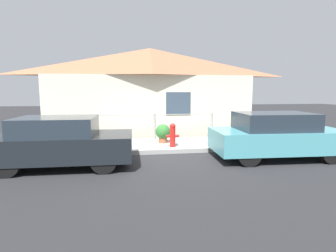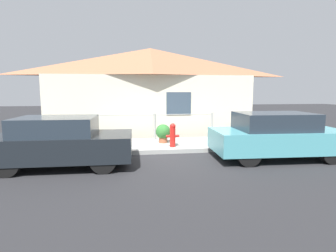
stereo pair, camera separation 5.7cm
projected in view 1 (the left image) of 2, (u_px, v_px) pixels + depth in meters
name	position (u px, v px, depth m)	size (l,w,h in m)	color
ground_plane	(160.00, 154.00, 8.68)	(60.00, 60.00, 0.00)	#262628
sidewalk	(157.00, 145.00, 9.75)	(24.00, 2.22, 0.15)	#9E9E99
house	(150.00, 67.00, 12.16)	(9.64, 2.23, 4.05)	beige
fence	(154.00, 125.00, 10.61)	(4.90, 0.10, 1.03)	#999993
car_left	(62.00, 142.00, 7.13)	(3.75, 1.77, 1.39)	black
car_right	(277.00, 136.00, 8.05)	(4.06, 1.87, 1.43)	teal
fire_hydrant	(173.00, 135.00, 9.09)	(0.46, 0.20, 0.83)	red
potted_plant_near_hydrant	(163.00, 133.00, 9.84)	(0.55, 0.55, 0.70)	#9E5638
potted_plant_by_fence	(81.00, 133.00, 9.80)	(0.55, 0.55, 0.66)	slate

